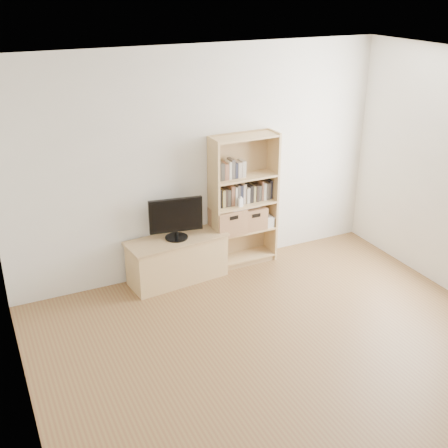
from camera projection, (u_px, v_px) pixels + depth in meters
floor at (319, 388)px, 4.80m from camera, size 4.50×5.00×0.01m
back_wall at (201, 163)px, 6.34m from camera, size 4.50×0.02×2.60m
left_wall at (23, 325)px, 3.39m from camera, size 0.02×5.00×2.60m
ceiling at (346, 79)px, 3.75m from camera, size 4.50×5.00×0.01m
tv_stand at (177, 260)px, 6.43m from camera, size 1.14×0.53×0.51m
bookshelf at (244, 201)px, 6.61m from camera, size 0.81×0.30×1.61m
television at (176, 219)px, 6.23m from camera, size 0.60×0.14×0.47m
books_row_mid at (243, 194)px, 6.59m from camera, size 0.78×0.15×0.21m
books_row_upper at (230, 169)px, 6.38m from camera, size 0.39×0.15×0.21m
baby_monitor at (241, 202)px, 6.49m from camera, size 0.06×0.04×0.10m
basket_left at (228, 221)px, 6.60m from camera, size 0.39×0.33×0.31m
basket_right at (251, 217)px, 6.74m from camera, size 0.33×0.27×0.27m
laptop at (242, 205)px, 6.61m from camera, size 0.36×0.25×0.03m
magazine_stack at (263, 221)px, 6.84m from camera, size 0.17×0.24×0.11m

